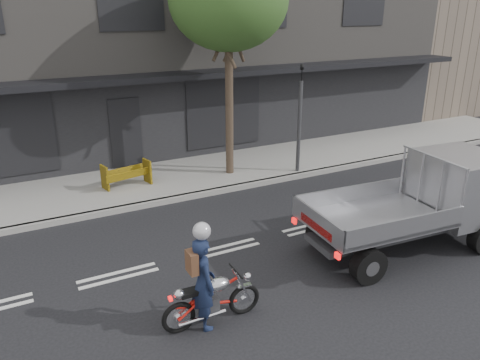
% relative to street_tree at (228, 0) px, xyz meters
% --- Properties ---
extents(ground, '(80.00, 80.00, 0.00)m').
position_rel_street_tree_xyz_m(ground, '(-2.20, -4.20, -5.28)').
color(ground, black).
rests_on(ground, ground).
extents(sidewalk, '(32.00, 3.20, 0.15)m').
position_rel_street_tree_xyz_m(sidewalk, '(-2.20, 0.50, -5.20)').
color(sidewalk, gray).
rests_on(sidewalk, ground).
extents(kerb, '(32.00, 0.20, 0.15)m').
position_rel_street_tree_xyz_m(kerb, '(-2.20, -1.10, -5.20)').
color(kerb, gray).
rests_on(kerb, ground).
extents(building_main, '(26.00, 10.00, 8.00)m').
position_rel_street_tree_xyz_m(building_main, '(-2.20, 7.10, -1.28)').
color(building_main, slate).
rests_on(building_main, ground).
extents(building_neighbour, '(14.00, 10.00, 10.00)m').
position_rel_street_tree_xyz_m(building_neighbour, '(17.80, 7.10, -0.28)').
color(building_neighbour, brown).
rests_on(building_neighbour, ground).
extents(street_tree, '(3.40, 3.40, 6.74)m').
position_rel_street_tree_xyz_m(street_tree, '(0.00, 0.00, 0.00)').
color(street_tree, '#382B21').
rests_on(street_tree, ground).
extents(traffic_light_pole, '(0.12, 0.12, 3.50)m').
position_rel_street_tree_xyz_m(traffic_light_pole, '(2.00, -0.85, -3.63)').
color(traffic_light_pole, '#2D2D30').
rests_on(traffic_light_pole, ground).
extents(motorcycle, '(1.79, 0.52, 0.92)m').
position_rel_street_tree_xyz_m(motorcycle, '(-3.51, -6.42, -4.80)').
color(motorcycle, black).
rests_on(motorcycle, ground).
extents(rider, '(0.41, 0.61, 1.65)m').
position_rel_street_tree_xyz_m(rider, '(-3.66, -6.42, -4.45)').
color(rider, '#151F3B').
rests_on(rider, ground).
extents(flatbed_ute, '(4.72, 2.22, 2.12)m').
position_rel_street_tree_xyz_m(flatbed_ute, '(2.37, -6.08, -4.07)').
color(flatbed_ute, black).
rests_on(flatbed_ute, ground).
extents(construction_barrier, '(1.43, 0.81, 0.75)m').
position_rel_street_tree_xyz_m(construction_barrier, '(-3.21, 0.12, -4.75)').
color(construction_barrier, '#E2AE0B').
rests_on(construction_barrier, sidewalk).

